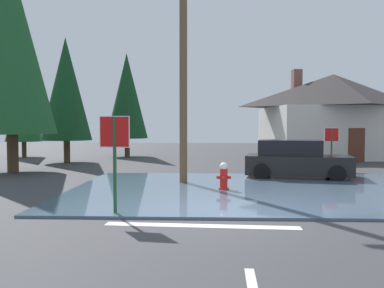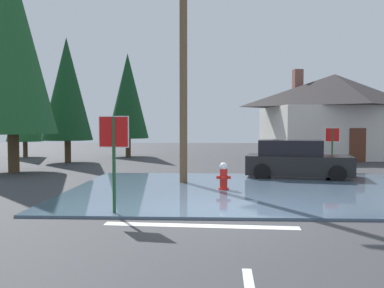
{
  "view_description": "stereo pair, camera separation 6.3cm",
  "coord_description": "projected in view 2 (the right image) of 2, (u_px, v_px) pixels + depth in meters",
  "views": [
    {
      "loc": [
        -0.5,
        -9.32,
        2.12
      ],
      "look_at": [
        -1.02,
        4.38,
        1.49
      ],
      "focal_mm": 36.83,
      "sensor_mm": 36.0,
      "label": 1
    },
    {
      "loc": [
        -0.44,
        -9.32,
        2.12
      ],
      "look_at": [
        -1.02,
        4.38,
        1.49
      ],
      "focal_mm": 36.83,
      "sensor_mm": 36.0,
      "label": 2
    }
  ],
  "objects": [
    {
      "name": "ground_plane",
      "position": [
        227.0,
        217.0,
        9.38
      ],
      "size": [
        80.0,
        80.0,
        0.1
      ],
      "primitive_type": "cube",
      "color": "#38383A"
    },
    {
      "name": "flood_puddle",
      "position": [
        254.0,
        190.0,
        12.88
      ],
      "size": [
        11.95,
        8.23,
        0.07
      ],
      "primitive_type": "cube",
      "color": "#4C6075",
      "rests_on": "ground"
    },
    {
      "name": "lane_stop_bar",
      "position": [
        200.0,
        226.0,
        8.34
      ],
      "size": [
        4.16,
        0.54,
        0.01
      ],
      "primitive_type": "cube",
      "rotation": [
        0.0,
        0.0,
        -0.06
      ],
      "color": "silver",
      "rests_on": "ground"
    },
    {
      "name": "stop_sign_near",
      "position": [
        114.0,
        145.0,
        9.24
      ],
      "size": [
        0.74,
        0.12,
        2.35
      ],
      "color": "#1E4C28",
      "rests_on": "ground"
    },
    {
      "name": "fire_hydrant",
      "position": [
        224.0,
        177.0,
        12.76
      ],
      "size": [
        0.47,
        0.4,
        0.94
      ],
      "color": "red",
      "rests_on": "ground"
    },
    {
      "name": "utility_pole",
      "position": [
        183.0,
        59.0,
        14.12
      ],
      "size": [
        1.6,
        0.28,
        8.73
      ],
      "color": "brown",
      "rests_on": "ground"
    },
    {
      "name": "stop_sign_far",
      "position": [
        332.0,
        140.0,
        18.79
      ],
      "size": [
        0.66,
        0.08,
        2.03
      ],
      "color": "#1E4C28",
      "rests_on": "ground"
    },
    {
      "name": "house",
      "position": [
        334.0,
        115.0,
        26.22
      ],
      "size": [
        9.99,
        7.88,
        6.0
      ],
      "color": "beige",
      "rests_on": "ground"
    },
    {
      "name": "parked_car",
      "position": [
        296.0,
        160.0,
        15.91
      ],
      "size": [
        4.38,
        2.66,
        1.56
      ],
      "color": "black",
      "rests_on": "ground"
    },
    {
      "name": "pine_tree_tall_left",
      "position": [
        67.0,
        89.0,
        22.74
      ],
      "size": [
        2.89,
        2.89,
        7.23
      ],
      "color": "#4C3823",
      "rests_on": "ground"
    },
    {
      "name": "pine_tree_mid_left",
      "position": [
        128.0,
        96.0,
        27.13
      ],
      "size": [
        2.85,
        2.85,
        7.12
      ],
      "color": "#4C3823",
      "rests_on": "ground"
    },
    {
      "name": "pine_tree_short_left",
      "position": [
        25.0,
        105.0,
        26.67
      ],
      "size": [
        2.4,
        2.4,
        6.01
      ],
      "color": "#4C3823",
      "rests_on": "ground"
    },
    {
      "name": "pine_tree_far_center",
      "position": [
        11.0,
        45.0,
        17.77
      ],
      "size": [
        3.92,
        3.92,
        9.81
      ],
      "color": "#4C3823",
      "rests_on": "ground"
    }
  ]
}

